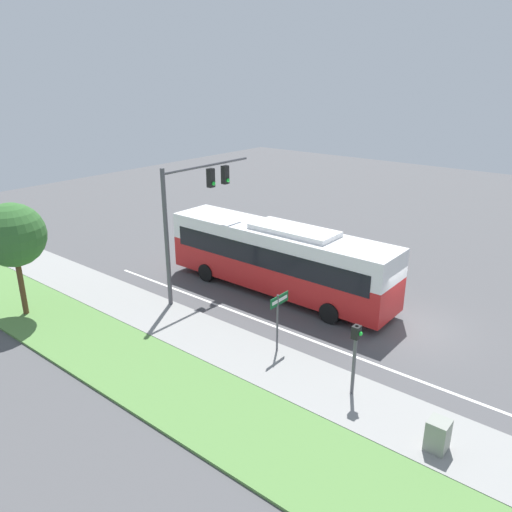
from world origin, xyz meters
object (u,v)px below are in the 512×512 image
bus (278,256)px  utility_cabinet (438,435)px  pedestrian_signal (355,349)px  signal_gantry (192,204)px  street_sign (278,313)px

bus → utility_cabinet: bearing=-121.0°
pedestrian_signal → utility_cabinet: size_ratio=2.76×
pedestrian_signal → bus: bearing=53.1°
pedestrian_signal → utility_cabinet: 3.51m
pedestrian_signal → utility_cabinet: bearing=-104.9°
bus → utility_cabinet: 12.05m
signal_gantry → street_sign: signal_gantry is taller
pedestrian_signal → street_sign: (0.71, 3.65, -0.14)m
signal_gantry → utility_cabinet: 14.20m
bus → street_sign: size_ratio=4.87×
pedestrian_signal → street_sign: size_ratio=1.08×
pedestrian_signal → signal_gantry: bearing=75.8°
signal_gantry → utility_cabinet: size_ratio=6.71×
pedestrian_signal → street_sign: 3.72m
street_sign → bus: bearing=36.8°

